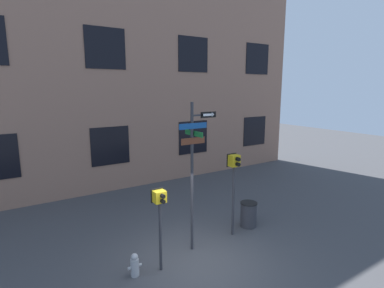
% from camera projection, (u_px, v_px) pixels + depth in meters
% --- Properties ---
extents(ground_plane, '(60.00, 60.00, 0.00)m').
position_uv_depth(ground_plane, '(196.00, 264.00, 8.70)').
color(ground_plane, '#424244').
extents(building_facade, '(24.00, 0.63, 13.70)m').
position_uv_depth(building_facade, '(103.00, 49.00, 13.95)').
color(building_facade, '#936B56').
rests_on(building_facade, ground_plane).
extents(street_sign_pole, '(1.34, 0.95, 4.64)m').
position_uv_depth(street_sign_pole, '(194.00, 164.00, 9.05)').
color(street_sign_pole, '#2D2D33').
rests_on(street_sign_pole, ground_plane).
extents(pedestrian_signal_left, '(0.38, 0.40, 2.36)m').
position_uv_depth(pedestrian_signal_left, '(160.00, 208.00, 8.11)').
color(pedestrian_signal_left, '#2D2D33').
rests_on(pedestrian_signal_left, ground_plane).
extents(pedestrian_signal_right, '(0.41, 0.40, 2.88)m').
position_uv_depth(pedestrian_signal_right, '(234.00, 172.00, 10.06)').
color(pedestrian_signal_right, '#2D2D33').
rests_on(pedestrian_signal_right, ground_plane).
extents(fire_hydrant, '(0.39, 0.23, 0.65)m').
position_uv_depth(fire_hydrant, '(135.00, 265.00, 8.11)').
color(fire_hydrant, '#A5A5A8').
rests_on(fire_hydrant, ground_plane).
extents(trash_bin, '(0.62, 0.62, 0.93)m').
position_uv_depth(trash_bin, '(248.00, 214.00, 11.03)').
color(trash_bin, '#333338').
rests_on(trash_bin, ground_plane).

